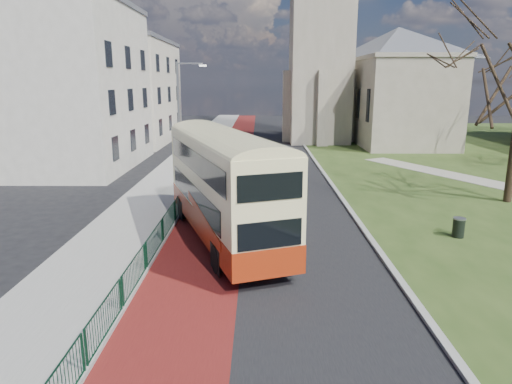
{
  "coord_description": "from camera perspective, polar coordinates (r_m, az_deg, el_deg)",
  "views": [
    {
      "loc": [
        1.18,
        -14.68,
        6.79
      ],
      "look_at": [
        1.06,
        5.08,
        2.0
      ],
      "focal_mm": 32.0,
      "sensor_mm": 36.0,
      "label": 1
    }
  ],
  "objects": [
    {
      "name": "pedestrian_railing",
      "position": [
        20.12,
        -11.55,
        -4.72
      ],
      "size": [
        0.07,
        24.0,
        1.12
      ],
      "color": "#0B3320",
      "rests_on": "ground"
    },
    {
      "name": "street_block_near",
      "position": [
        39.69,
        -22.68,
        12.21
      ],
      "size": [
        10.3,
        14.3,
        13.0
      ],
      "color": "beige",
      "rests_on": "ground"
    },
    {
      "name": "road_carriageway",
      "position": [
        35.34,
        0.86,
        2.56
      ],
      "size": [
        9.0,
        120.0,
        0.01
      ],
      "primitive_type": "cube",
      "color": "black",
      "rests_on": "ground"
    },
    {
      "name": "bus",
      "position": [
        19.55,
        -4.08,
        1.36
      ],
      "size": [
        6.16,
        11.32,
        4.64
      ],
      "rotation": [
        0.0,
        0.0,
        0.34
      ],
      "color": "#99280E",
      "rests_on": "ground"
    },
    {
      "name": "streetlamp",
      "position": [
        33.21,
        -9.37,
        9.66
      ],
      "size": [
        2.13,
        0.18,
        8.0
      ],
      "color": "gray",
      "rests_on": "pavement_west"
    },
    {
      "name": "kerb_west",
      "position": [
        35.57,
        -6.42,
        2.65
      ],
      "size": [
        0.25,
        120.0,
        0.13
      ],
      "primitive_type": "cube",
      "color": "#999993",
      "rests_on": "ground"
    },
    {
      "name": "pavement_west",
      "position": [
        35.86,
        -9.59,
        2.62
      ],
      "size": [
        4.0,
        120.0,
        0.12
      ],
      "primitive_type": "cube",
      "color": "gray",
      "rests_on": "ground"
    },
    {
      "name": "street_block_far",
      "position": [
        54.83,
        -16.09,
        12.04
      ],
      "size": [
        10.3,
        16.3,
        11.5
      ],
      "color": "beige",
      "rests_on": "ground"
    },
    {
      "name": "gothic_church",
      "position": [
        54.26,
        13.26,
        20.01
      ],
      "size": [
        16.38,
        18.0,
        40.0
      ],
      "color": "gray",
      "rests_on": "ground"
    },
    {
      "name": "bus_lane",
      "position": [
        35.41,
        -3.52,
        2.56
      ],
      "size": [
        3.4,
        120.0,
        0.01
      ],
      "primitive_type": "cube",
      "color": "#591414",
      "rests_on": "ground"
    },
    {
      "name": "litter_bin",
      "position": [
        22.23,
        24.0,
        -4.07
      ],
      "size": [
        0.56,
        0.56,
        0.88
      ],
      "rotation": [
        0.0,
        0.0,
        0.01
      ],
      "color": "black",
      "rests_on": "grass_green"
    },
    {
      "name": "kerb_east",
      "position": [
        37.61,
        7.87,
        3.2
      ],
      "size": [
        0.25,
        80.0,
        0.13
      ],
      "primitive_type": "cube",
      "color": "#999993",
      "rests_on": "ground"
    },
    {
      "name": "ground",
      "position": [
        16.22,
        -3.92,
        -11.17
      ],
      "size": [
        160.0,
        160.0,
        0.0
      ],
      "primitive_type": "plane",
      "color": "black",
      "rests_on": "ground"
    }
  ]
}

